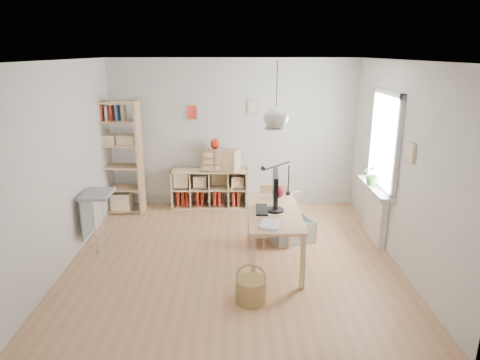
{
  "coord_description": "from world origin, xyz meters",
  "views": [
    {
      "loc": [
        0.05,
        -5.52,
        2.81
      ],
      "look_at": [
        0.1,
        0.3,
        1.05
      ],
      "focal_mm": 32.0,
      "sensor_mm": 36.0,
      "label": 1
    }
  ],
  "objects_px": {
    "monitor": "(275,189)",
    "chair": "(275,211)",
    "drawer_chest": "(220,160)",
    "storage_chest": "(289,225)",
    "cube_shelf": "(209,191)",
    "desk": "(274,217)",
    "tall_bookshelf": "(117,153)"
  },
  "relations": [
    {
      "from": "monitor",
      "to": "chair",
      "type": "bearing_deg",
      "value": 88.02
    },
    {
      "from": "storage_chest",
      "to": "monitor",
      "type": "height_order",
      "value": "monitor"
    },
    {
      "from": "desk",
      "to": "cube_shelf",
      "type": "relative_size",
      "value": 1.07
    },
    {
      "from": "cube_shelf",
      "to": "desk",
      "type": "bearing_deg",
      "value": -65.39
    },
    {
      "from": "tall_bookshelf",
      "to": "chair",
      "type": "distance_m",
      "value": 3.03
    },
    {
      "from": "chair",
      "to": "drawer_chest",
      "type": "bearing_deg",
      "value": 116.64
    },
    {
      "from": "tall_bookshelf",
      "to": "monitor",
      "type": "bearing_deg",
      "value": -36.73
    },
    {
      "from": "cube_shelf",
      "to": "storage_chest",
      "type": "xyz_separation_m",
      "value": [
        1.34,
        -1.48,
        -0.08
      ]
    },
    {
      "from": "drawer_chest",
      "to": "chair",
      "type": "bearing_deg",
      "value": -38.83
    },
    {
      "from": "chair",
      "to": "storage_chest",
      "type": "relative_size",
      "value": 0.96
    },
    {
      "from": "desk",
      "to": "chair",
      "type": "distance_m",
      "value": 0.66
    },
    {
      "from": "chair",
      "to": "storage_chest",
      "type": "height_order",
      "value": "chair"
    },
    {
      "from": "tall_bookshelf",
      "to": "drawer_chest",
      "type": "bearing_deg",
      "value": 7.62
    },
    {
      "from": "cube_shelf",
      "to": "chair",
      "type": "relative_size",
      "value": 1.6
    },
    {
      "from": "tall_bookshelf",
      "to": "storage_chest",
      "type": "bearing_deg",
      "value": -22.45
    },
    {
      "from": "desk",
      "to": "monitor",
      "type": "xyz_separation_m",
      "value": [
        0.01,
        0.01,
        0.39
      ]
    },
    {
      "from": "desk",
      "to": "monitor",
      "type": "relative_size",
      "value": 2.43
    },
    {
      "from": "chair",
      "to": "drawer_chest",
      "type": "height_order",
      "value": "drawer_chest"
    },
    {
      "from": "desk",
      "to": "drawer_chest",
      "type": "xyz_separation_m",
      "value": [
        -0.79,
        2.19,
        0.26
      ]
    },
    {
      "from": "storage_chest",
      "to": "chair",
      "type": "bearing_deg",
      "value": -176.61
    },
    {
      "from": "cube_shelf",
      "to": "tall_bookshelf",
      "type": "relative_size",
      "value": 0.7
    },
    {
      "from": "tall_bookshelf",
      "to": "desk",
      "type": "bearing_deg",
      "value": -37.01
    },
    {
      "from": "desk",
      "to": "monitor",
      "type": "bearing_deg",
      "value": 34.82
    },
    {
      "from": "desk",
      "to": "drawer_chest",
      "type": "distance_m",
      "value": 2.34
    },
    {
      "from": "cube_shelf",
      "to": "chair",
      "type": "height_order",
      "value": "chair"
    },
    {
      "from": "chair",
      "to": "monitor",
      "type": "height_order",
      "value": "monitor"
    },
    {
      "from": "storage_chest",
      "to": "drawer_chest",
      "type": "bearing_deg",
      "value": 105.8
    },
    {
      "from": "tall_bookshelf",
      "to": "chair",
      "type": "height_order",
      "value": "tall_bookshelf"
    },
    {
      "from": "tall_bookshelf",
      "to": "monitor",
      "type": "relative_size",
      "value": 3.24
    },
    {
      "from": "desk",
      "to": "monitor",
      "type": "height_order",
      "value": "monitor"
    },
    {
      "from": "monitor",
      "to": "drawer_chest",
      "type": "bearing_deg",
      "value": 113.81
    },
    {
      "from": "monitor",
      "to": "drawer_chest",
      "type": "distance_m",
      "value": 2.33
    }
  ]
}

